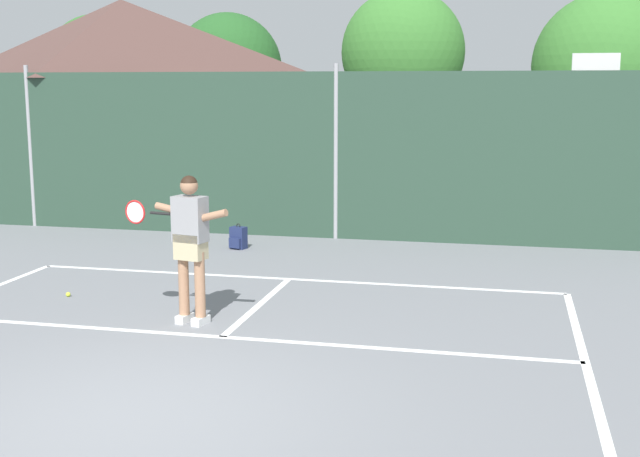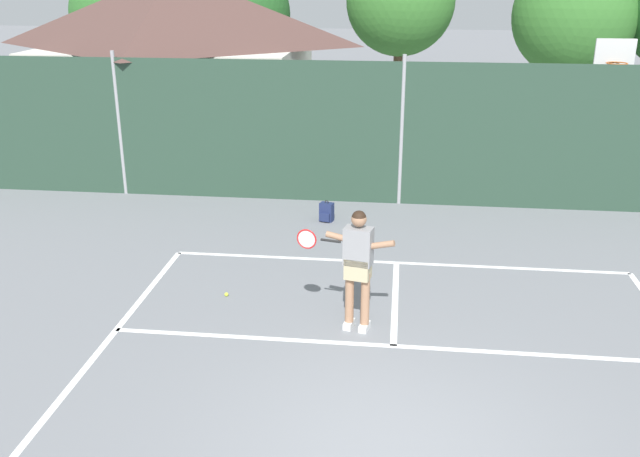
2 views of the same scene
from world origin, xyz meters
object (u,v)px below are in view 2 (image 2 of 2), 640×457
(tennis_player, at_px, (357,260))
(backpack_navy, at_px, (326,212))
(basketball_hoop, at_px, (609,93))
(tennis_ball, at_px, (226,294))

(tennis_player, xyz_separation_m, backpack_navy, (-0.95, 4.66, -0.92))
(basketball_hoop, xyz_separation_m, backpack_navy, (-6.33, -3.27, -2.12))
(basketball_hoop, distance_m, backpack_navy, 7.43)
(tennis_player, height_order, tennis_ball, tennis_player)
(tennis_ball, height_order, backpack_navy, backpack_navy)
(tennis_ball, bearing_deg, backpack_navy, 72.11)
(tennis_ball, bearing_deg, tennis_player, -21.04)
(backpack_navy, bearing_deg, basketball_hoop, 27.34)
(tennis_player, bearing_deg, basketball_hoop, 55.84)
(tennis_player, relative_size, tennis_ball, 28.10)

